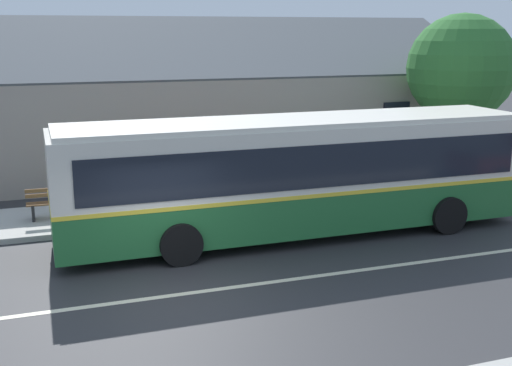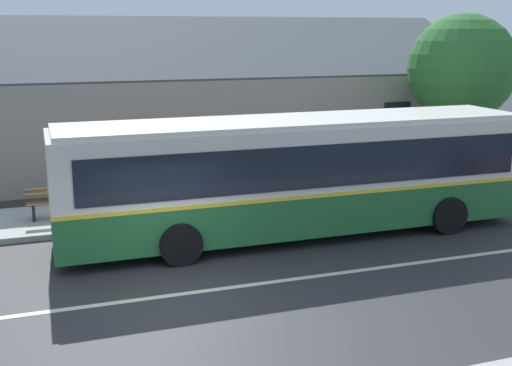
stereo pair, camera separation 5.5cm
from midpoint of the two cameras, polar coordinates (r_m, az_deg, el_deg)
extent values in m
plane|color=#2D2D30|center=(13.37, -6.92, -9.83)|extent=(300.00, 300.00, 0.00)
cube|color=#ADAAA3|center=(18.93, -10.77, -2.69)|extent=(60.00, 3.00, 0.15)
cube|color=beige|center=(13.37, -6.92, -9.82)|extent=(60.00, 0.16, 0.01)
cube|color=gray|center=(26.45, -10.15, 5.72)|extent=(25.41, 9.66, 3.59)
cube|color=#4C5156|center=(23.84, -9.50, 11.82)|extent=(26.01, 4.89, 2.27)
cube|color=#4C5156|center=(28.61, -11.16, 11.99)|extent=(26.01, 4.89, 2.27)
cube|color=black|center=(24.90, 12.48, 5.55)|extent=(1.10, 0.06, 1.30)
cube|color=#4C3323|center=(22.84, 1.37, 2.83)|extent=(1.00, 0.06, 2.10)
cube|color=#236633|center=(16.82, 3.76, -2.00)|extent=(12.30, 2.50, 1.03)
cube|color=yellow|center=(16.68, 3.79, -0.13)|extent=(12.32, 2.52, 0.10)
cube|color=silver|center=(16.50, 3.83, 2.65)|extent=(12.30, 2.50, 1.55)
cube|color=silver|center=(16.37, 3.88, 5.53)|extent=(12.05, 2.38, 0.12)
cube|color=black|center=(17.67, 2.25, 3.07)|extent=(11.31, 0.03, 1.05)
cube|color=black|center=(15.39, 5.64, 1.45)|extent=(11.31, 0.03, 1.05)
cube|color=black|center=(19.71, 20.64, 3.30)|extent=(0.04, 2.20, 1.05)
cube|color=black|center=(19.61, 20.82, 5.41)|extent=(0.04, 1.75, 0.24)
cube|color=black|center=(20.06, 20.29, -1.42)|extent=(0.08, 2.50, 0.28)
cube|color=#B21919|center=(17.48, -2.51, -1.39)|extent=(3.44, 0.03, 0.72)
cube|color=black|center=(20.01, 15.15, 1.97)|extent=(0.90, 0.03, 2.33)
cylinder|color=black|center=(19.67, 12.64, -0.89)|extent=(1.00, 0.28, 1.00)
cylinder|color=black|center=(17.67, 16.84, -2.77)|extent=(1.00, 0.28, 1.00)
cylinder|color=black|center=(17.13, -8.41, -2.84)|extent=(1.00, 0.28, 1.00)
cylinder|color=black|center=(14.78, -6.60, -5.43)|extent=(1.00, 0.28, 1.00)
cube|color=brown|center=(18.79, -17.08, -1.52)|extent=(1.69, 0.10, 0.04)
cube|color=brown|center=(18.65, -17.06, -1.63)|extent=(1.69, 0.10, 0.04)
cube|color=brown|center=(18.51, -17.04, -1.74)|extent=(1.69, 0.10, 0.04)
cube|color=brown|center=(18.31, -17.09, -0.93)|extent=(1.69, 0.04, 0.10)
cube|color=brown|center=(18.28, -17.12, -0.51)|extent=(1.69, 0.04, 0.10)
cube|color=black|center=(18.73, -14.94, -2.13)|extent=(0.08, 0.43, 0.45)
cube|color=black|center=(18.70, -19.08, -2.45)|extent=(0.08, 0.43, 0.45)
cube|color=brown|center=(19.36, -4.48, -0.52)|extent=(1.69, 0.10, 0.04)
cube|color=brown|center=(19.22, -4.37, -0.62)|extent=(1.69, 0.10, 0.04)
cube|color=brown|center=(19.09, -4.26, -0.72)|extent=(1.69, 0.10, 0.04)
cube|color=brown|center=(18.90, -4.18, 0.08)|extent=(1.69, 0.04, 0.10)
cube|color=brown|center=(18.87, -4.19, 0.49)|extent=(1.69, 0.04, 0.10)
cube|color=black|center=(19.45, -2.44, -1.11)|extent=(0.08, 0.43, 0.45)
cube|color=black|center=(19.13, -6.31, -1.43)|extent=(0.08, 0.43, 0.45)
cylinder|color=#4C3828|center=(24.17, 17.46, 3.56)|extent=(0.28, 0.28, 2.73)
sphere|color=#2D6B2D|center=(23.89, 17.90, 9.70)|extent=(3.77, 3.77, 3.77)
sphere|color=#2D6B2D|center=(24.32, 17.48, 8.44)|extent=(2.67, 2.67, 2.67)
camera|label=1|loc=(0.03, -89.90, 0.02)|focal=45.00mm
camera|label=2|loc=(0.03, 90.10, -0.02)|focal=45.00mm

